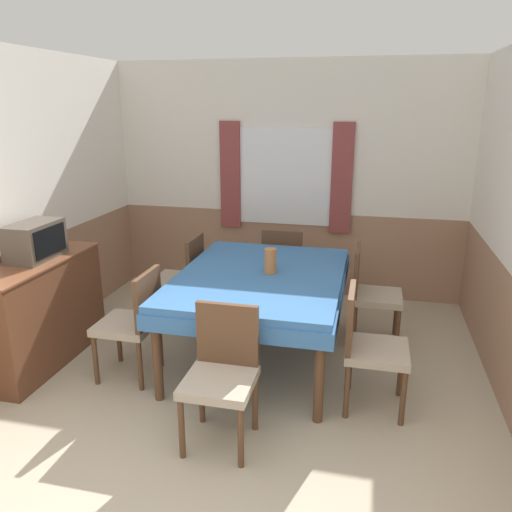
{
  "coord_description": "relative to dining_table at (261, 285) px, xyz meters",
  "views": [
    {
      "loc": [
        0.94,
        -1.6,
        2.14
      ],
      "look_at": [
        0.04,
        2.26,
        0.93
      ],
      "focal_mm": 35.0,
      "sensor_mm": 36.0,
      "label": 1
    }
  ],
  "objects": [
    {
      "name": "sideboard",
      "position": [
        -1.8,
        -0.49,
        -0.22
      ],
      "size": [
        0.46,
        1.28,
        0.9
      ],
      "color": "brown",
      "rests_on": "ground_plane"
    },
    {
      "name": "tv",
      "position": [
        -1.81,
        -0.41,
        0.38
      ],
      "size": [
        0.29,
        0.48,
        0.31
      ],
      "color": "#51473D",
      "rests_on": "sideboard"
    },
    {
      "name": "chair_left_far",
      "position": [
        -0.91,
        0.54,
        -0.18
      ],
      "size": [
        0.44,
        0.44,
        0.9
      ],
      "rotation": [
        0.0,
        0.0,
        1.57
      ],
      "color": "brown",
      "rests_on": "ground_plane"
    },
    {
      "name": "chair_right_far",
      "position": [
        0.91,
        0.54,
        -0.18
      ],
      "size": [
        0.44,
        0.44,
        0.9
      ],
      "rotation": [
        0.0,
        0.0,
        4.71
      ],
      "color": "brown",
      "rests_on": "ground_plane"
    },
    {
      "name": "wall_left",
      "position": [
        -2.07,
        -0.29,
        0.62
      ],
      "size": [
        0.05,
        4.32,
        2.6
      ],
      "color": "white",
      "rests_on": "ground_plane"
    },
    {
      "name": "dining_table",
      "position": [
        0.0,
        0.0,
        0.0
      ],
      "size": [
        1.38,
        1.82,
        0.78
      ],
      "color": "#386BA8",
      "rests_on": "ground_plane"
    },
    {
      "name": "wall_back",
      "position": [
        -0.08,
        1.69,
        0.63
      ],
      "size": [
        4.33,
        0.09,
        2.6
      ],
      "color": "white",
      "rests_on": "ground_plane"
    },
    {
      "name": "vase",
      "position": [
        0.08,
        0.03,
        0.21
      ],
      "size": [
        0.1,
        0.1,
        0.21
      ],
      "color": "#B26B38",
      "rests_on": "dining_table"
    },
    {
      "name": "chair_head_near",
      "position": [
        -0.0,
        -1.13,
        -0.18
      ],
      "size": [
        0.44,
        0.44,
        0.9
      ],
      "rotation": [
        0.0,
        0.0,
        3.14
      ],
      "color": "brown",
      "rests_on": "ground_plane"
    },
    {
      "name": "chair_right_near",
      "position": [
        0.91,
        -0.54,
        -0.18
      ],
      "size": [
        0.44,
        0.44,
        0.9
      ],
      "rotation": [
        0.0,
        0.0,
        4.71
      ],
      "color": "brown",
      "rests_on": "ground_plane"
    },
    {
      "name": "chair_head_window",
      "position": [
        -0.0,
        1.13,
        -0.18
      ],
      "size": [
        0.44,
        0.44,
        0.9
      ],
      "color": "brown",
      "rests_on": "ground_plane"
    },
    {
      "name": "chair_left_near",
      "position": [
        -0.91,
        -0.54,
        -0.18
      ],
      "size": [
        0.44,
        0.44,
        0.9
      ],
      "rotation": [
        0.0,
        0.0,
        1.57
      ],
      "color": "brown",
      "rests_on": "ground_plane"
    }
  ]
}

